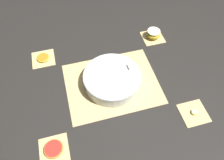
% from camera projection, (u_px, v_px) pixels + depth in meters
% --- Properties ---
extents(ground_plane, '(6.00, 6.00, 0.00)m').
position_uv_depth(ground_plane, '(112.00, 84.00, 1.15)').
color(ground_plane, black).
extents(bamboo_mat_center, '(0.48, 0.38, 0.01)m').
position_uv_depth(bamboo_mat_center, '(112.00, 83.00, 1.14)').
color(bamboo_mat_center, '#D6B775').
rests_on(bamboo_mat_center, ground_plane).
extents(coaster_mat_near_left, '(0.13, 0.13, 0.01)m').
position_uv_depth(coaster_mat_near_left, '(153.00, 37.00, 1.34)').
color(coaster_mat_near_left, '#D6B775').
rests_on(coaster_mat_near_left, ground_plane).
extents(coaster_mat_near_right, '(0.13, 0.13, 0.01)m').
position_uv_depth(coaster_mat_near_right, '(43.00, 59.00, 1.24)').
color(coaster_mat_near_right, '#D6B775').
rests_on(coaster_mat_near_right, ground_plane).
extents(coaster_mat_far_left, '(0.13, 0.13, 0.01)m').
position_uv_depth(coaster_mat_far_left, '(194.00, 113.00, 1.04)').
color(coaster_mat_far_left, '#D6B775').
rests_on(coaster_mat_far_left, ground_plane).
extents(coaster_mat_far_right, '(0.13, 0.13, 0.01)m').
position_uv_depth(coaster_mat_far_right, '(54.00, 149.00, 0.94)').
color(coaster_mat_far_right, '#D6B775').
rests_on(coaster_mat_far_right, ground_plane).
extents(fruit_salad_bowl, '(0.29, 0.29, 0.08)m').
position_uv_depth(fruit_salad_bowl, '(112.00, 79.00, 1.11)').
color(fruit_salad_bowl, silver).
rests_on(fruit_salad_bowl, bamboo_mat_center).
extents(apple_half, '(0.08, 0.08, 0.05)m').
position_uv_depth(apple_half, '(153.00, 34.00, 1.32)').
color(apple_half, gold).
rests_on(apple_half, coaster_mat_near_left).
extents(orange_slice_whole, '(0.07, 0.07, 0.01)m').
position_uv_depth(orange_slice_whole, '(43.00, 58.00, 1.24)').
color(orange_slice_whole, orange).
rests_on(orange_slice_whole, coaster_mat_near_right).
extents(banana_coin_single, '(0.03, 0.03, 0.01)m').
position_uv_depth(banana_coin_single, '(194.00, 112.00, 1.04)').
color(banana_coin_single, beige).
rests_on(banana_coin_single, coaster_mat_far_left).
extents(grapefruit_slice, '(0.09, 0.09, 0.01)m').
position_uv_depth(grapefruit_slice, '(54.00, 149.00, 0.94)').
color(grapefruit_slice, red).
rests_on(grapefruit_slice, coaster_mat_far_right).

